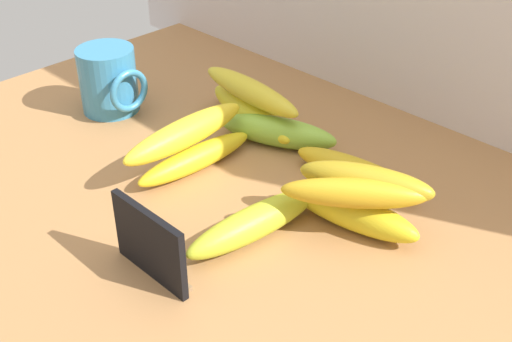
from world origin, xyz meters
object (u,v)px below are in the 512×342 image
Objects in this scene: chalkboard_sign at (150,246)px; banana_0 at (251,113)px; banana_4 at (257,221)px; banana_6 at (185,133)px; banana_7 at (366,181)px; coffee_mug at (109,80)px; banana_2 at (278,132)px; banana_5 at (351,211)px; banana_8 at (354,193)px; banana_3 at (355,171)px; banana_1 at (196,158)px; banana_9 at (250,91)px.

banana_0 is (-15.64, 30.35, -1.68)cm from chalkboard_sign.
banana_6 reaches higher than banana_4.
chalkboard_sign is 0.56× the size of banana_0.
chalkboard_sign is 0.71× the size of banana_7.
coffee_mug is 27.52cm from banana_2.
banana_8 reaches higher than banana_5.
banana_4 is at bearing -9.56° from coffee_mug.
banana_2 is at bearing 21.87° from coffee_mug.
banana_3 is 0.92× the size of banana_4.
banana_1 is at bearing -168.10° from banana_5.
banana_0 is 14.43cm from banana_6.
banana_5 is 4.23cm from banana_8.
coffee_mug is 0.54× the size of banana_4.
banana_4 is at bearing -94.86° from banana_3.
banana_8 is (10.82, 20.09, 2.06)cm from chalkboard_sign.
banana_1 is 16.17cm from banana_4.
banana_6 is at bearing -84.01° from banana_9.
banana_4 is at bearing -43.27° from banana_9.
banana_6 is at bearing -167.60° from banana_5.
banana_1 is 1.18× the size of banana_7.
coffee_mug is at bearing 174.66° from banana_1.
banana_9 is at bearing 159.57° from banana_8.
chalkboard_sign is at bearing -118.30° from banana_8.
banana_1 is at bearing -78.37° from banana_9.
banana_5 is 0.85× the size of banana_6.
banana_8 is at bearing -24.36° from banana_2.
banana_2 is 21.11cm from banana_7.
chalkboard_sign is 21.09cm from banana_1.
banana_7 reaches higher than banana_0.
banana_8 is (19.93, -9.02, 3.80)cm from banana_2.
banana_5 reaches higher than banana_3.
banana_2 is at bearing 158.02° from banana_5.
coffee_mug is (-34.51, 18.92, 1.11)cm from chalkboard_sign.
banana_3 reaches higher than banana_1.
chalkboard_sign is at bearing -103.88° from banana_4.
chalkboard_sign is 33.47cm from banana_9.
banana_0 is at bearing 136.54° from banana_4.
chalkboard_sign is 0.64× the size of banana_3.
banana_7 reaches higher than banana_1.
banana_8 is at bearing 1.49° from coffee_mug.
chalkboard_sign is 0.55× the size of banana_6.
coffee_mug reaches higher than banana_3.
banana_2 reaches higher than banana_4.
chalkboard_sign reaches higher than banana_8.
coffee_mug reaches higher than banana_2.
chalkboard_sign reaches higher than banana_9.
banana_1 is 23.91cm from banana_8.
chalkboard_sign is at bearing -62.73° from banana_0.
banana_6 reaches higher than banana_0.
chalkboard_sign reaches higher than banana_2.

